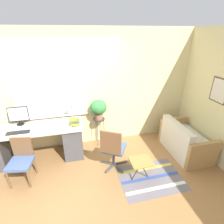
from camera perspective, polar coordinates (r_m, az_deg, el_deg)
ground_plane at (r=4.04m, az=-13.40°, el=-15.93°), size 14.00×14.00×0.00m
wall_back_with_window at (r=4.06m, az=-15.73°, el=6.10°), size 9.00×0.12×2.70m
wall_right_with_picture at (r=4.42m, az=28.28°, el=5.50°), size 0.08×9.00×2.70m
desk at (r=4.16m, az=-23.61°, el=-9.10°), size 2.04×0.69×0.78m
monitor at (r=4.14m, az=-28.20°, el=-0.98°), size 0.39×0.15×0.41m
keyboard at (r=3.91m, az=-28.30°, el=-5.91°), size 0.43×0.13×0.02m
mouse at (r=3.84m, az=-24.02°, el=-5.48°), size 0.04×0.06×0.03m
desk_lamp at (r=3.86m, az=-13.10°, el=1.05°), size 0.15×0.15×0.42m
book_stack at (r=3.76m, az=-12.21°, el=-3.12°), size 0.22×0.17×0.18m
desk_chair_wooden at (r=3.73m, az=-27.57°, el=-13.59°), size 0.47×0.48×0.83m
office_chair_swivel at (r=3.53m, az=0.27°, el=-11.64°), size 0.60×0.61×0.95m
couch_loveseat at (r=4.41m, az=22.54°, el=-8.97°), size 0.71×1.21×0.77m
plant_stand at (r=4.22m, az=-4.27°, el=-3.18°), size 0.28×0.28×0.70m
potted_plant at (r=4.07m, az=-4.43°, el=1.33°), size 0.38×0.38×0.47m
floor_rug_striped at (r=3.70m, az=12.50°, el=-20.25°), size 1.20×0.89×0.01m
folding_stool at (r=3.41m, az=9.53°, el=-15.97°), size 0.41×0.35×0.43m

